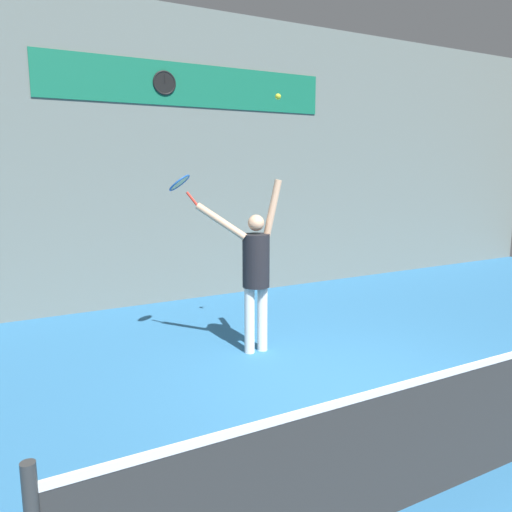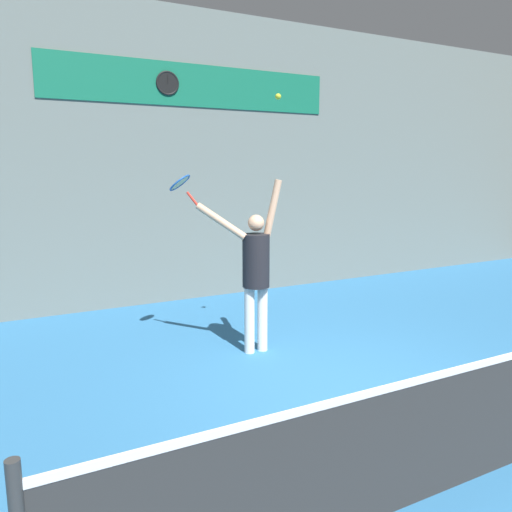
{
  "view_description": "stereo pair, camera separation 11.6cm",
  "coord_description": "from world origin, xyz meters",
  "px_view_note": "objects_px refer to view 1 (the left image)",
  "views": [
    {
      "loc": [
        -3.28,
        -3.61,
        2.34
      ],
      "look_at": [
        -0.34,
        1.8,
        1.26
      ],
      "focal_mm": 35.0,
      "sensor_mm": 36.0,
      "label": 1
    },
    {
      "loc": [
        -3.18,
        -3.66,
        2.34
      ],
      "look_at": [
        -0.34,
        1.8,
        1.26
      ],
      "focal_mm": 35.0,
      "sensor_mm": 36.0,
      "label": 2
    }
  ],
  "objects_px": {
    "scoreboard_clock": "(164,83)",
    "tennis_player": "(255,268)",
    "tennis_ball": "(278,97)",
    "tennis_racket": "(181,184)"
  },
  "relations": [
    {
      "from": "scoreboard_clock",
      "to": "tennis_racket",
      "type": "height_order",
      "value": "scoreboard_clock"
    },
    {
      "from": "tennis_racket",
      "to": "tennis_ball",
      "type": "height_order",
      "value": "tennis_ball"
    },
    {
      "from": "tennis_ball",
      "to": "tennis_player",
      "type": "bearing_deg",
      "value": 162.58
    },
    {
      "from": "tennis_player",
      "to": "tennis_ball",
      "type": "bearing_deg",
      "value": -17.42
    },
    {
      "from": "scoreboard_clock",
      "to": "tennis_player",
      "type": "xyz_separation_m",
      "value": [
        0.15,
        -2.87,
        -2.62
      ]
    },
    {
      "from": "scoreboard_clock",
      "to": "tennis_racket",
      "type": "bearing_deg",
      "value": -104.82
    },
    {
      "from": "tennis_player",
      "to": "tennis_ball",
      "type": "xyz_separation_m",
      "value": [
        0.27,
        -0.08,
        2.08
      ]
    },
    {
      "from": "tennis_racket",
      "to": "tennis_ball",
      "type": "bearing_deg",
      "value": -29.48
    },
    {
      "from": "tennis_player",
      "to": "tennis_racket",
      "type": "distance_m",
      "value": 1.39
    },
    {
      "from": "scoreboard_clock",
      "to": "tennis_player",
      "type": "bearing_deg",
      "value": -86.94
    }
  ]
}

